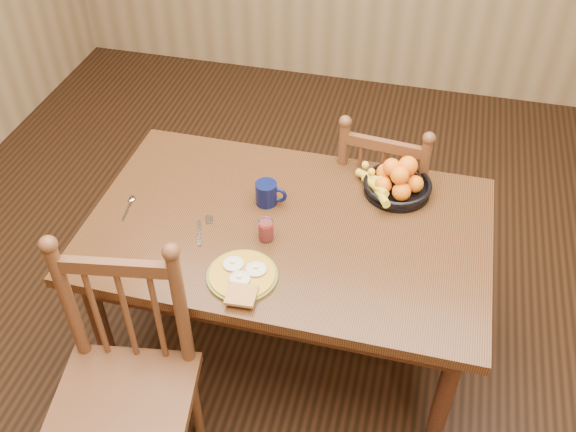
% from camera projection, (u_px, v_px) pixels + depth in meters
% --- Properties ---
extents(room, '(4.52, 5.02, 2.72)m').
position_uv_depth(room, '(288.00, 95.00, 2.17)').
color(room, black).
rests_on(room, ground).
extents(dining_table, '(1.60, 1.00, 0.75)m').
position_uv_depth(dining_table, '(288.00, 240.00, 2.62)').
color(dining_table, black).
rests_on(dining_table, ground).
extents(chair_far, '(0.48, 0.46, 0.97)m').
position_uv_depth(chair_far, '(383.00, 199.00, 3.12)').
color(chair_far, '#4C2B16').
rests_on(chair_far, ground).
extents(chair_near, '(0.55, 0.53, 1.07)m').
position_uv_depth(chair_near, '(125.00, 390.00, 2.27)').
color(chair_near, '#4C2B16').
rests_on(chair_near, ground).
extents(breakfast_plate, '(0.26, 0.29, 0.04)m').
position_uv_depth(breakfast_plate, '(242.00, 276.00, 2.35)').
color(breakfast_plate, '#59601E').
rests_on(breakfast_plate, dining_table).
extents(fork, '(0.06, 0.18, 0.00)m').
position_uv_depth(fork, '(203.00, 228.00, 2.55)').
color(fork, silver).
rests_on(fork, dining_table).
extents(spoon, '(0.04, 0.16, 0.01)m').
position_uv_depth(spoon, '(130.00, 202.00, 2.66)').
color(spoon, silver).
rests_on(spoon, dining_table).
extents(coffee_mug, '(0.13, 0.09, 0.10)m').
position_uv_depth(coffee_mug, '(267.00, 193.00, 2.64)').
color(coffee_mug, '#090F33').
rests_on(coffee_mug, dining_table).
extents(juice_glass, '(0.06, 0.06, 0.09)m').
position_uv_depth(juice_glass, '(266.00, 230.00, 2.48)').
color(juice_glass, silver).
rests_on(juice_glass, dining_table).
extents(fruit_bowl, '(0.32, 0.32, 0.17)m').
position_uv_depth(fruit_bowl, '(396.00, 182.00, 2.69)').
color(fruit_bowl, black).
rests_on(fruit_bowl, dining_table).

